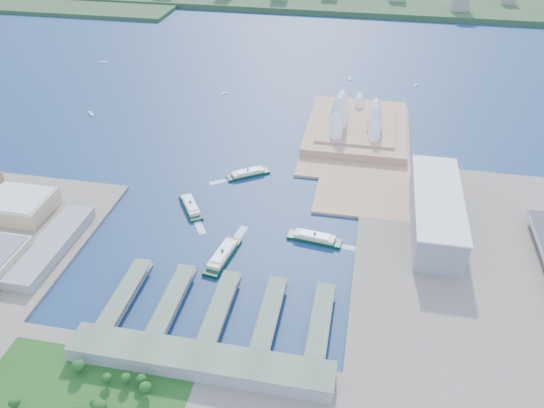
% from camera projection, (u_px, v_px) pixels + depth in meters
% --- Properties ---
extents(ground, '(3000.00, 3000.00, 0.00)m').
position_uv_depth(ground, '(228.00, 253.00, 507.32)').
color(ground, '#0D1F3F').
rests_on(ground, ground).
extents(east_land, '(240.00, 500.00, 3.00)m').
position_uv_depth(east_land, '(499.00, 327.00, 428.20)').
color(east_land, gray).
rests_on(east_land, ground).
extents(peninsula, '(135.00, 220.00, 3.00)m').
position_uv_depth(peninsula, '(357.00, 138.00, 700.15)').
color(peninsula, tan).
rests_on(peninsula, ground).
extents(far_shore, '(2200.00, 260.00, 12.00)m').
position_uv_depth(far_shore, '(331.00, 0.00, 1297.70)').
color(far_shore, '#2D4926').
rests_on(far_shore, ground).
extents(opera_house, '(134.00, 180.00, 58.00)m').
position_uv_depth(opera_house, '(358.00, 111.00, 699.51)').
color(opera_house, white).
rests_on(opera_house, peninsula).
extents(toaster_building, '(45.00, 155.00, 35.00)m').
position_uv_depth(toaster_building, '(436.00, 211.00, 529.85)').
color(toaster_building, gray).
rests_on(toaster_building, east_land).
extents(ferry_wharves, '(184.00, 90.00, 9.30)m').
position_uv_depth(ferry_wharves, '(220.00, 307.00, 441.74)').
color(ferry_wharves, '#56664D').
rests_on(ferry_wharves, ground).
extents(terminal_building, '(200.00, 28.00, 12.00)m').
position_uv_depth(terminal_building, '(199.00, 361.00, 390.53)').
color(terminal_building, gray).
rests_on(terminal_building, south_land).
extents(park, '(150.00, 110.00, 16.00)m').
position_uv_depth(park, '(68.00, 407.00, 356.66)').
color(park, '#194714').
rests_on(park, south_land).
extents(ferry_a, '(39.53, 51.08, 9.88)m').
position_uv_depth(ferry_a, '(191.00, 205.00, 566.21)').
color(ferry_a, '#0C301D').
rests_on(ferry_a, ground).
extents(ferry_b, '(49.57, 39.17, 9.64)m').
position_uv_depth(ferry_b, '(248.00, 172.00, 622.52)').
color(ferry_b, '#0C301D').
rests_on(ferry_b, ground).
extents(ferry_c, '(24.17, 59.91, 11.02)m').
position_uv_depth(ferry_c, '(223.00, 254.00, 498.00)').
color(ferry_c, '#0C301D').
rests_on(ferry_c, ground).
extents(ferry_d, '(55.03, 20.65, 10.15)m').
position_uv_depth(ferry_d, '(315.00, 236.00, 520.57)').
color(ferry_d, '#0C301D').
rests_on(ferry_d, ground).
extents(boat_a, '(13.51, 13.21, 2.92)m').
position_uv_depth(boat_a, '(91.00, 113.00, 764.79)').
color(boat_a, white).
rests_on(boat_a, ground).
extents(boat_b, '(9.51, 9.26, 2.66)m').
position_uv_depth(boat_b, '(225.00, 93.00, 827.12)').
color(boat_b, white).
rests_on(boat_b, ground).
extents(boat_c, '(8.92, 12.10, 2.69)m').
position_uv_depth(boat_c, '(416.00, 85.00, 854.31)').
color(boat_c, white).
rests_on(boat_c, ground).
extents(boat_d, '(13.94, 3.74, 2.33)m').
position_uv_depth(boat_d, '(103.00, 62.00, 945.04)').
color(boat_d, white).
rests_on(boat_d, ground).
extents(boat_e, '(4.11, 11.24, 2.72)m').
position_uv_depth(boat_e, '(350.00, 78.00, 878.50)').
color(boat_e, white).
rests_on(boat_e, ground).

